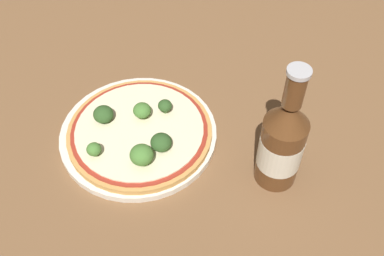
% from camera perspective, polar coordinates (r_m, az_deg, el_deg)
% --- Properties ---
extents(ground_plane, '(3.00, 3.00, 0.00)m').
position_cam_1_polar(ground_plane, '(0.74, -6.41, -1.99)').
color(ground_plane, brown).
extents(plate, '(0.26, 0.26, 0.01)m').
position_cam_1_polar(plate, '(0.75, -6.79, -0.74)').
color(plate, silver).
rests_on(plate, ground_plane).
extents(pizza, '(0.24, 0.24, 0.01)m').
position_cam_1_polar(pizza, '(0.73, -6.66, -0.42)').
color(pizza, tan).
rests_on(pizza, plate).
extents(broccoli_floret_0, '(0.03, 0.03, 0.03)m').
position_cam_1_polar(broccoli_floret_0, '(0.69, -3.72, -1.63)').
color(broccoli_floret_0, '#6B8E51').
rests_on(broccoli_floret_0, pizza).
extents(broccoli_floret_1, '(0.02, 0.02, 0.02)m').
position_cam_1_polar(broccoli_floret_1, '(0.69, -12.35, -2.67)').
color(broccoli_floret_1, '#6B8E51').
rests_on(broccoli_floret_1, pizza).
extents(broccoli_floret_2, '(0.04, 0.04, 0.03)m').
position_cam_1_polar(broccoli_floret_2, '(0.67, -6.41, -3.41)').
color(broccoli_floret_2, '#6B8E51').
rests_on(broccoli_floret_2, pizza).
extents(broccoli_floret_3, '(0.03, 0.03, 0.03)m').
position_cam_1_polar(broccoli_floret_3, '(0.74, -11.19, 1.72)').
color(broccoli_floret_3, '#6B8E51').
rests_on(broccoli_floret_3, pizza).
extents(broccoli_floret_4, '(0.03, 0.03, 0.03)m').
position_cam_1_polar(broccoli_floret_4, '(0.73, -6.36, 2.23)').
color(broccoli_floret_4, '#6B8E51').
rests_on(broccoli_floret_4, pizza).
extents(broccoli_floret_5, '(0.02, 0.02, 0.03)m').
position_cam_1_polar(broccoli_floret_5, '(0.73, -3.20, 2.67)').
color(broccoli_floret_5, '#6B8E51').
rests_on(broccoli_floret_5, pizza).
extents(beer_bottle, '(0.06, 0.06, 0.22)m').
position_cam_1_polar(beer_bottle, '(0.65, 11.37, -1.80)').
color(beer_bottle, '#563319').
rests_on(beer_bottle, ground_plane).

